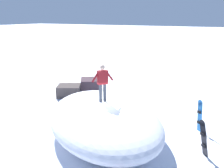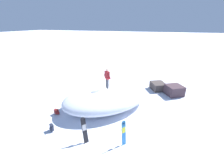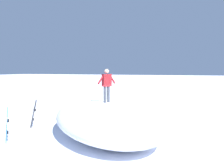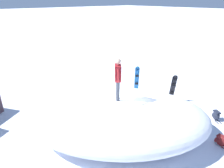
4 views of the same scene
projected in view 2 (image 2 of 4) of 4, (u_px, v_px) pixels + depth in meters
ground at (105, 105)px, 12.84m from camera, size 240.00×240.00×0.00m
snow_mound at (107, 97)px, 12.47m from camera, size 8.52×8.36×1.62m
snowboarder_standing at (107, 77)px, 11.85m from camera, size 0.70×0.84×1.65m
snowboard_primary_upright at (84, 130)px, 8.67m from camera, size 0.45×0.46×1.57m
snowboard_secondary_upright at (124, 132)px, 8.44m from camera, size 0.30×0.28×1.59m
backpack_near at (57, 112)px, 11.49m from camera, size 0.30×0.65×0.43m
backpack_far at (52, 128)px, 9.73m from camera, size 0.47×0.60×0.47m
rock_outcrop at (167, 88)px, 15.10m from camera, size 2.74×3.49×0.94m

